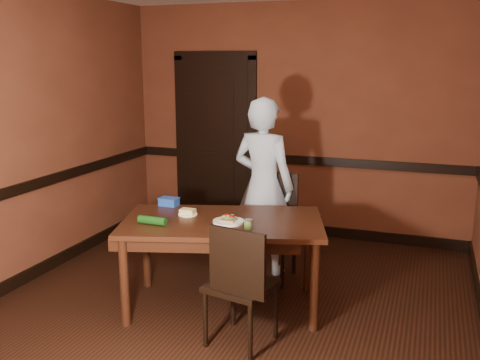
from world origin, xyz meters
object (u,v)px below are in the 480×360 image
Objects in this scene: sandwich_plate at (228,220)px; sauce_jar at (248,224)px; dining_table at (223,264)px; chair_far at (268,228)px; cheese_saucer at (188,212)px; chair_near at (241,283)px; food_tub at (169,202)px; person at (263,186)px.

sandwich_plate is 3.25× the size of sauce_jar.
sandwich_plate reaches higher than dining_table.
chair_far is 0.90m from cheese_saucer.
sauce_jar is 0.64m from cheese_saucer.
dining_table is at bearing 145.34° from sandwich_plate.
chair_near is 5.68× the size of cheese_saucer.
cheese_saucer is (-0.33, 0.04, 0.40)m from dining_table.
chair_near is at bearing -38.90° from cheese_saucer.
sandwich_plate reaches higher than cheese_saucer.
chair_near reaches higher than cheese_saucer.
chair_far is 1.06× the size of chair_near.
sauce_jar is (0.28, -0.16, 0.42)m from dining_table.
food_tub is (-0.90, 0.41, -0.00)m from sauce_jar.
food_tub is (-0.96, 0.76, 0.33)m from chair_near.
cheese_saucer is at bearing -35.24° from food_tub.
chair_near reaches higher than food_tub.
dining_table is 0.95× the size of person.
sauce_jar reaches higher than food_tub.
sandwich_plate is 0.41m from cheese_saucer.
sandwich_plate is at bearing -12.48° from cheese_saucer.
chair_far is (0.18, 0.72, 0.12)m from dining_table.
food_tub is at bearing -26.52° from chair_near.
cheese_saucer is (-0.40, -0.86, -0.07)m from person.
cheese_saucer is at bearing 156.44° from dining_table.
sandwich_plate is at bearing -22.31° from food_tub.
person reaches higher than sauce_jar.
food_tub is (-0.80, -0.47, 0.30)m from chair_far.
chair_near is at bearing -81.17° from chair_far.
dining_table is 0.41m from sandwich_plate.
dining_table is 1.02m from person.
person is 6.77× the size of sandwich_plate.
dining_table is 0.79m from food_tub.
sandwich_plate is (-0.10, -0.77, 0.28)m from chair_far.
food_tub is (-0.62, 0.25, 0.42)m from dining_table.
chair_near is 1.49m from person.
dining_table is at bearing -44.06° from chair_near.
chair_near is 5.39× the size of food_tub.
food_tub is at bearing 141.11° from dining_table.
person is 0.95m from cheese_saucer.
cheese_saucer is at bearing 167.52° from sandwich_plate.
chair_near is at bearing -36.94° from food_tub.
person is 0.96m from sandwich_plate.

